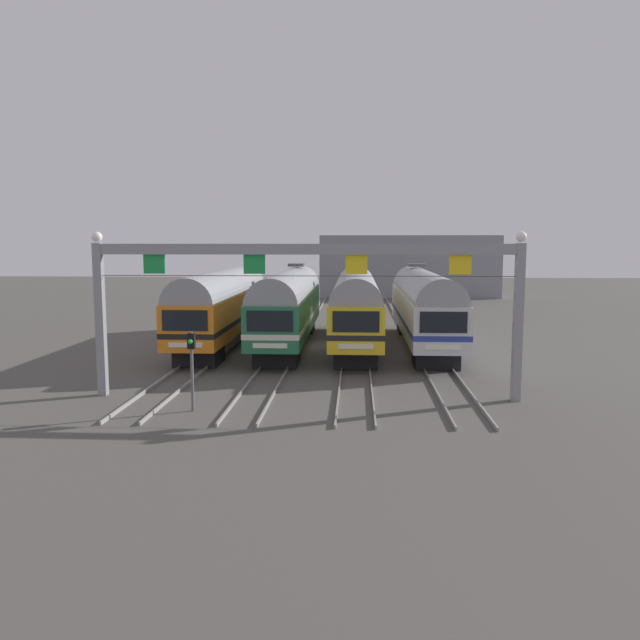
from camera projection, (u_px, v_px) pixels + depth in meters
ground_plane at (322, 346)px, 40.20m from camera, size 160.00×160.00×0.00m
track_bed at (332, 315)px, 57.03m from camera, size 14.16×70.00×0.15m
commuter_train_orange at (223, 303)px, 40.22m from camera, size 2.88×18.06×4.77m
commuter_train_green at (289, 304)px, 39.99m from camera, size 2.88×18.06×5.05m
commuter_train_yellow at (356, 304)px, 39.75m from camera, size 2.88×18.06×5.05m
commuter_train_silver at (424, 304)px, 39.52m from camera, size 2.88×18.06×5.05m
catenary_gantry at (305, 277)px, 26.19m from camera, size 17.90×0.44×6.97m
yard_signal_mast at (192, 356)px, 24.45m from camera, size 0.28×0.35×3.11m
maintenance_building at (407, 265)px, 78.78m from camera, size 21.24×10.00×7.35m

